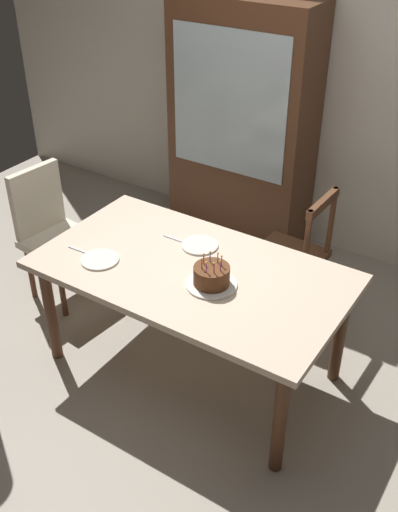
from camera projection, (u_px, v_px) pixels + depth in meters
The scene contains 11 objects.
ground at pixel (192, 366), 3.77m from camera, with size 6.40×6.40×0.00m, color #9E9384.
back_wall at pixel (332, 85), 4.35m from camera, with size 6.40×0.10×2.60m, color silver.
dining_table at pixel (192, 280), 3.41m from camera, with size 1.76×0.98×0.74m.
birthday_cake at pixel (212, 277), 3.20m from camera, with size 0.28×0.28×0.18m.
plate_near_celebrant at pixel (100, 260), 3.42m from camera, with size 0.22×0.22×0.01m, color silver.
plate_far_side at pixel (200, 245), 3.55m from camera, with size 0.22×0.22×0.01m, color silver.
fork_near_celebrant at pixel (81, 251), 3.51m from camera, with size 0.18×0.02×0.01m, color silver.
fork_far_side at pixel (176, 239), 3.61m from camera, with size 0.18×0.02×0.01m, color silver.
chair_spindle_back at pixel (292, 258), 3.97m from camera, with size 0.45×0.45×0.95m.
chair_upholstered at pixel (51, 228), 4.15m from camera, with size 0.49×0.48×0.95m.
china_cabinet at pixel (242, 127), 4.60m from camera, with size 1.10×0.45×1.90m.
Camera 1 is at (1.55, -2.30, 2.65)m, focal length 42.09 mm.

